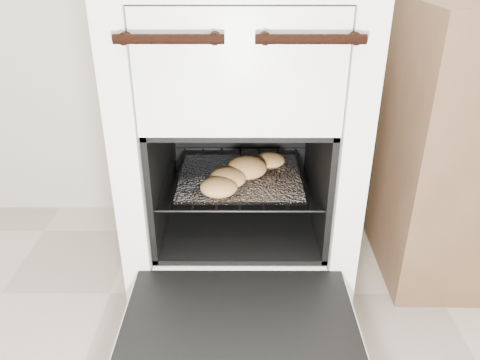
# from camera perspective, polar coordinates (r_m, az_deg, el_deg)

# --- Properties ---
(stove) EXTENTS (0.59, 0.66, 0.90)m
(stove) POSITION_cam_1_polar(r_m,az_deg,el_deg) (1.35, 0.02, 4.61)
(stove) COLOR white
(stove) RESTS_ON ground
(oven_door) EXTENTS (0.53, 0.41, 0.04)m
(oven_door) POSITION_cam_1_polar(r_m,az_deg,el_deg) (1.06, -0.05, -18.33)
(oven_door) COLOR black
(oven_door) RESTS_ON stove
(oven_rack) EXTENTS (0.43, 0.41, 0.01)m
(oven_rack) POSITION_cam_1_polar(r_m,az_deg,el_deg) (1.32, 0.01, 0.49)
(oven_rack) COLOR black
(oven_rack) RESTS_ON stove
(foil_sheet) EXTENTS (0.33, 0.29, 0.01)m
(foil_sheet) POSITION_cam_1_polar(r_m,az_deg,el_deg) (1.30, 0.01, 0.34)
(foil_sheet) COLOR white
(foil_sheet) RESTS_ON oven_rack
(baked_rolls) EXTENTS (0.25, 0.29, 0.05)m
(baked_rolls) POSITION_cam_1_polar(r_m,az_deg,el_deg) (1.26, -0.00, 0.88)
(baked_rolls) COLOR #DCA658
(baked_rolls) RESTS_ON foil_sheet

